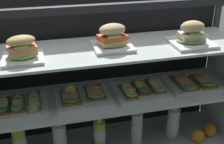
# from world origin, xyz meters

# --- Properties ---
(case_frame) EXTENTS (1.38, 0.42, 0.88)m
(case_frame) POSITION_xyz_m (0.00, 0.11, 0.48)
(case_frame) COLOR #333338
(case_frame) RESTS_ON ground
(riser_lower_tier) EXTENTS (1.31, 0.35, 0.31)m
(riser_lower_tier) POSITION_xyz_m (0.00, 0.00, 0.20)
(riser_lower_tier) COLOR silver
(riser_lower_tier) RESTS_ON case_base_deck
(shelf_lower_glass) EXTENTS (1.33, 0.37, 0.01)m
(shelf_lower_glass) POSITION_xyz_m (0.00, 0.00, 0.36)
(shelf_lower_glass) COLOR silver
(shelf_lower_glass) RESTS_ON riser_lower_tier
(riser_upper_tier) EXTENTS (1.31, 0.35, 0.25)m
(riser_upper_tier) POSITION_xyz_m (0.00, 0.00, 0.49)
(riser_upper_tier) COLOR silver
(riser_upper_tier) RESTS_ON shelf_lower_glass
(shelf_upper_glass) EXTENTS (1.33, 0.37, 0.01)m
(shelf_upper_glass) POSITION_xyz_m (0.00, 0.00, 0.62)
(shelf_upper_glass) COLOR silver
(shelf_upper_glass) RESTS_ON riser_upper_tier
(plated_roll_sandwich_right_of_center) EXTENTS (0.17, 0.17, 0.11)m
(plated_roll_sandwich_right_of_center) POSITION_xyz_m (-0.41, -0.05, 0.66)
(plated_roll_sandwich_right_of_center) COLOR white
(plated_roll_sandwich_right_of_center) RESTS_ON shelf_upper_glass
(plated_roll_sandwich_far_left) EXTENTS (0.18, 0.18, 0.12)m
(plated_roll_sandwich_far_left) POSITION_xyz_m (-0.00, -0.01, 0.67)
(plated_roll_sandwich_far_left) COLOR white
(plated_roll_sandwich_far_left) RESTS_ON shelf_upper_glass
(plated_roll_sandwich_near_left_corner) EXTENTS (0.20, 0.20, 0.12)m
(plated_roll_sandwich_near_left_corner) POSITION_xyz_m (0.38, -0.05, 0.66)
(plated_roll_sandwich_near_left_corner) COLOR white
(plated_roll_sandwich_near_left_corner) RESTS_ON shelf_upper_glass
(open_sandwich_tray_near_right_corner) EXTENTS (0.27, 0.23, 0.06)m
(open_sandwich_tray_near_right_corner) POSITION_xyz_m (-0.46, -0.01, 0.38)
(open_sandwich_tray_near_right_corner) COLOR white
(open_sandwich_tray_near_right_corner) RESTS_ON shelf_lower_glass
(open_sandwich_tray_mid_left) EXTENTS (0.27, 0.23, 0.06)m
(open_sandwich_tray_mid_left) POSITION_xyz_m (-0.15, -0.01, 0.38)
(open_sandwich_tray_mid_left) COLOR white
(open_sandwich_tray_mid_left) RESTS_ON shelf_lower_glass
(open_sandwich_tray_center) EXTENTS (0.27, 0.23, 0.06)m
(open_sandwich_tray_center) POSITION_xyz_m (0.15, -0.01, 0.38)
(open_sandwich_tray_center) COLOR white
(open_sandwich_tray_center) RESTS_ON shelf_lower_glass
(open_sandwich_tray_far_left) EXTENTS (0.27, 0.23, 0.06)m
(open_sandwich_tray_far_left) POSITION_xyz_m (0.45, -0.01, 0.38)
(open_sandwich_tray_far_left) COLOR white
(open_sandwich_tray_far_left) RESTS_ON shelf_lower_glass
(juice_bottle_back_right) EXTENTS (0.07, 0.07, 0.26)m
(juice_bottle_back_right) POSITION_xyz_m (-0.49, 0.02, 0.15)
(juice_bottle_back_right) COLOR #B7D548
(juice_bottle_back_right) RESTS_ON case_base_deck
(juice_bottle_front_left_end) EXTENTS (0.07, 0.07, 0.23)m
(juice_bottle_front_left_end) POSITION_xyz_m (-0.28, 0.01, 0.13)
(juice_bottle_front_left_end) COLOR white
(juice_bottle_front_left_end) RESTS_ON case_base_deck
(juice_bottle_back_left) EXTENTS (0.07, 0.07, 0.21)m
(juice_bottle_back_left) POSITION_xyz_m (-0.07, 0.01, 0.13)
(juice_bottle_back_left) COLOR #BAD84B
(juice_bottle_back_left) RESTS_ON case_base_deck
(juice_bottle_tucked_behind) EXTENTS (0.06, 0.06, 0.25)m
(juice_bottle_tucked_behind) POSITION_xyz_m (0.14, -0.00, 0.13)
(juice_bottle_tucked_behind) COLOR white
(juice_bottle_tucked_behind) RESTS_ON case_base_deck
(juice_bottle_near_post) EXTENTS (0.07, 0.07, 0.22)m
(juice_bottle_near_post) POSITION_xyz_m (0.36, 0.01, 0.13)
(juice_bottle_near_post) COLOR white
(juice_bottle_near_post) RESTS_ON case_base_deck
(orange_fruit_beside_bottles) EXTENTS (0.08, 0.08, 0.08)m
(orange_fruit_beside_bottles) POSITION_xyz_m (0.48, -0.08, 0.08)
(orange_fruit_beside_bottles) COLOR orange
(orange_fruit_beside_bottles) RESTS_ON case_base_deck
(orange_fruit_near_left_post) EXTENTS (0.08, 0.08, 0.08)m
(orange_fruit_near_left_post) POSITION_xyz_m (0.57, -0.05, 0.08)
(orange_fruit_near_left_post) COLOR orange
(orange_fruit_near_left_post) RESTS_ON case_base_deck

